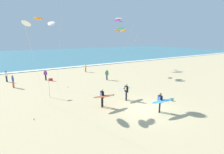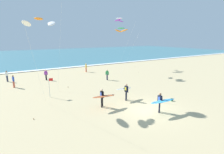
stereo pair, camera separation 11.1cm
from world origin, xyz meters
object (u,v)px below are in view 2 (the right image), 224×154
(surfer_trailing, at_px, (125,90))
(surfer_lead, at_px, (103,96))
(kite_arc_emerald_far, at_px, (121,30))
(surfer_third, at_px, (161,101))
(beach_ball, at_px, (172,100))
(kite_arc_ivory_near, at_px, (119,20))
(kite_arc_amber_high, at_px, (39,22))
(bystander_purple_top, at_px, (46,75))
(bystander_green_top, at_px, (107,75))
(bystander_white_top, at_px, (7,76))
(lifeguard_flag, at_px, (50,86))
(bystander_yellow_top, at_px, (86,68))
(bystander_blue_top, at_px, (13,81))

(surfer_trailing, bearing_deg, surfer_lead, -168.84)
(surfer_trailing, height_order, kite_arc_emerald_far, kite_arc_emerald_far)
(surfer_third, distance_m, beach_ball, 3.51)
(kite_arc_ivory_near, relative_size, kite_arc_amber_high, 1.27)
(surfer_lead, height_order, bystander_purple_top, surfer_lead)
(surfer_trailing, bearing_deg, bystander_green_top, 71.73)
(bystander_green_top, relative_size, beach_ball, 5.68)
(surfer_third, xyz_separation_m, bystander_white_top, (-10.49, 18.98, -0.24))
(kite_arc_emerald_far, height_order, beach_ball, kite_arc_emerald_far)
(bystander_purple_top, bearing_deg, beach_ball, -61.04)
(kite_arc_amber_high, distance_m, lifeguard_flag, 6.42)
(kite_arc_ivory_near, bearing_deg, surfer_trailing, -122.28)
(bystander_yellow_top, relative_size, bystander_green_top, 1.00)
(bystander_yellow_top, bearing_deg, lifeguard_flag, -129.33)
(surfer_lead, xyz_separation_m, lifeguard_flag, (-3.36, 5.34, 0.22))
(lifeguard_flag, distance_m, beach_ball, 12.51)
(kite_arc_emerald_far, bearing_deg, surfer_third, -112.62)
(kite_arc_amber_high, bearing_deg, lifeguard_flag, 62.45)
(surfer_lead, height_order, bystander_green_top, surfer_lead)
(surfer_trailing, relative_size, bystander_yellow_top, 1.23)
(bystander_blue_top, height_order, lifeguard_flag, lifeguard_flag)
(surfer_third, xyz_separation_m, kite_arc_emerald_far, (6.12, 14.69, 6.28))
(surfer_third, bearing_deg, bystander_green_top, 80.47)
(surfer_lead, height_order, bystander_yellow_top, surfer_lead)
(surfer_lead, distance_m, kite_arc_ivory_near, 23.85)
(bystander_white_top, distance_m, beach_ball, 22.20)
(kite_arc_ivory_near, height_order, kite_arc_amber_high, kite_arc_ivory_near)
(bystander_white_top, height_order, bystander_green_top, same)
(kite_arc_ivory_near, distance_m, bystander_white_top, 22.52)
(kite_arc_amber_high, distance_m, beach_ball, 14.32)
(surfer_trailing, relative_size, lifeguard_flag, 0.93)
(kite_arc_emerald_far, bearing_deg, bystander_yellow_top, 130.53)
(bystander_purple_top, bearing_deg, kite_arc_amber_high, -102.02)
(bystander_yellow_top, relative_size, beach_ball, 5.68)
(bystander_green_top, relative_size, bystander_blue_top, 1.00)
(lifeguard_flag, height_order, beach_ball, lifeguard_flag)
(kite_arc_emerald_far, distance_m, bystander_yellow_top, 9.20)
(surfer_third, height_order, beach_ball, surfer_third)
(bystander_white_top, height_order, bystander_purple_top, same)
(kite_arc_ivory_near, height_order, bystander_blue_top, kite_arc_ivory_near)
(bystander_white_top, bearing_deg, kite_arc_amber_high, -76.07)
(kite_arc_amber_high, distance_m, bystander_purple_top, 11.88)
(beach_ball, bearing_deg, lifeguard_flag, 142.95)
(lifeguard_flag, bearing_deg, surfer_third, -52.42)
(surfer_third, height_order, bystander_blue_top, surfer_third)
(surfer_lead, distance_m, bystander_yellow_top, 16.93)
(surfer_trailing, distance_m, kite_arc_ivory_near, 21.89)
(surfer_third, distance_m, bystander_green_top, 12.53)
(kite_arc_amber_high, relative_size, lifeguard_flag, 3.74)
(kite_arc_emerald_far, bearing_deg, bystander_white_top, 165.51)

